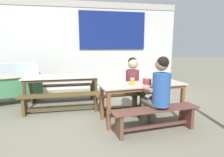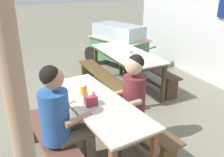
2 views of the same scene
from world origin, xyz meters
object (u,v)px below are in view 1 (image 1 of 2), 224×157
bench_far_back (64,89)px  person_near_front (159,89)px  soup_bowl (63,75)px  tissue_box (147,81)px  bench_near_back (131,100)px  food_cart (11,80)px  condiment_jar (132,82)px  bench_far_front (61,100)px  bench_near_front (156,116)px  dining_table_far (62,79)px  person_right_near_table (134,82)px  dining_table_near (142,88)px

bench_far_back → person_near_front: (1.78, -2.23, 0.44)m
soup_bowl → tissue_box: bearing=-39.5°
bench_near_back → food_cart: food_cart is taller
bench_far_back → person_near_front: bearing=-51.3°
food_cart → soup_bowl: bearing=-17.5°
person_near_front → condiment_jar: person_near_front is taller
bench_far_back → bench_far_front: (0.02, -1.06, -0.00)m
bench_near_front → soup_bowl: size_ratio=11.19×
dining_table_far → bench_far_back: 0.65m
tissue_box → soup_bowl: tissue_box is taller
bench_far_front → bench_near_front: (1.69, -1.25, -0.02)m
bench_near_front → person_near_front: 0.47m
tissue_box → soup_bowl: 2.17m
dining_table_far → person_right_near_table: size_ratio=1.45×
bench_near_front → person_right_near_table: (-0.10, 0.98, 0.43)m
bench_near_front → bench_far_back: bearing=126.6°
person_right_near_table → tissue_box: (0.09, -0.55, 0.11)m
food_cart → person_right_near_table: person_right_near_table is taller
dining_table_far → bench_far_back: bearing=91.2°
bench_near_back → person_right_near_table: bearing=-70.8°
bench_far_back → bench_near_front: (1.71, -2.30, -0.02)m
bench_near_back → dining_table_far: bearing=155.3°
dining_table_far → bench_near_back: dining_table_far is taller
bench_near_back → person_near_front: bearing=-78.9°
bench_near_back → dining_table_near: bearing=-83.4°
dining_table_far → soup_bowl: bearing=58.4°
dining_table_far → bench_near_front: bearing=-46.2°
dining_table_far → soup_bowl: soup_bowl is taller
dining_table_far → bench_far_back: dining_table_far is taller
food_cart → tissue_box: (3.01, -1.80, 0.20)m
bench_far_back → bench_far_front: 1.06m
bench_far_back → bench_near_front: 2.87m
dining_table_far → food_cart: size_ratio=0.93×
bench_far_front → condiment_jar: (1.40, -0.80, 0.52)m
soup_bowl → bench_far_front: bearing=-91.2°
dining_table_near → condiment_jar: condiment_jar is taller
bench_near_back → tissue_box: bearing=-79.4°
dining_table_near → soup_bowl: bearing=141.5°
bench_far_front → person_near_front: person_near_front is taller
bench_near_front → bench_near_back: bearing=96.6°
food_cart → person_near_front: size_ratio=1.46×
bench_far_front → bench_far_back: bearing=91.2°
bench_far_front → tissue_box: tissue_box is taller
dining_table_far → soup_bowl: (0.02, 0.04, 0.10)m
dining_table_near → tissue_box: size_ratio=12.87×
food_cart → person_near_front: (3.09, -2.16, 0.12)m
dining_table_near → bench_far_front: bearing=156.1°
bench_far_back → food_cart: (-1.31, -0.07, 0.32)m
bench_far_back → tissue_box: 2.58m
dining_table_near → bench_far_front: (-1.63, 0.72, -0.38)m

